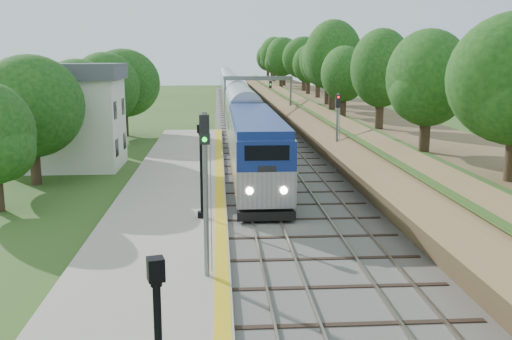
{
  "coord_description": "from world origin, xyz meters",
  "views": [
    {
      "loc": [
        -2.41,
        -14.56,
        8.48
      ],
      "look_at": [
        -0.5,
        13.96,
        2.8
      ],
      "focal_mm": 40.0,
      "sensor_mm": 36.0,
      "label": 1
    }
  ],
  "objects": [
    {
      "name": "trees_behind_platform",
      "position": [
        -11.17,
        20.67,
        4.53
      ],
      "size": [
        7.82,
        53.32,
        7.21
      ],
      "color": "#332316",
      "rests_on": "ground"
    },
    {
      "name": "trackbed",
      "position": [
        2.0,
        60.0,
        0.07
      ],
      "size": [
        9.5,
        170.0,
        0.28
      ],
      "color": "#4C4944",
      "rests_on": "ground"
    },
    {
      "name": "lamppost_far",
      "position": [
        -3.28,
        13.79,
        2.52
      ],
      "size": [
        0.47,
        0.47,
        4.8
      ],
      "color": "black",
      "rests_on": "platform"
    },
    {
      "name": "signal_farside",
      "position": [
        6.2,
        25.95,
        3.67
      ],
      "size": [
        0.32,
        0.25,
        5.81
      ],
      "color": "slate",
      "rests_on": "ground"
    },
    {
      "name": "platform",
      "position": [
        -5.2,
        16.0,
        0.19
      ],
      "size": [
        6.4,
        68.0,
        0.38
      ],
      "primitive_type": "cube",
      "color": "#AB9F8A",
      "rests_on": "ground"
    },
    {
      "name": "embankment",
      "position": [
        10.35,
        60.0,
        1.95
      ],
      "size": [
        10.64,
        170.0,
        11.7
      ],
      "color": "brown",
      "rests_on": "ground"
    },
    {
      "name": "signal_gantry",
      "position": [
        2.47,
        54.99,
        4.82
      ],
      "size": [
        8.4,
        0.38,
        6.2
      ],
      "color": "slate",
      "rests_on": "ground"
    },
    {
      "name": "yellow_stripe",
      "position": [
        -2.35,
        16.0,
        0.39
      ],
      "size": [
        0.55,
        68.0,
        0.01
      ],
      "primitive_type": "cube",
      "color": "gold",
      "rests_on": "platform"
    },
    {
      "name": "signal_platform",
      "position": [
        -2.9,
        5.84,
        4.18
      ],
      "size": [
        0.36,
        0.29,
        6.18
      ],
      "color": "slate",
      "rests_on": "platform"
    },
    {
      "name": "station_building",
      "position": [
        -14.0,
        30.0,
        4.09
      ],
      "size": [
        8.6,
        6.6,
        8.0
      ],
      "color": "white",
      "rests_on": "ground"
    },
    {
      "name": "train",
      "position": [
        0.0,
        84.34,
        2.31
      ],
      "size": [
        3.08,
        144.33,
        4.52
      ],
      "color": "black",
      "rests_on": "trackbed"
    }
  ]
}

